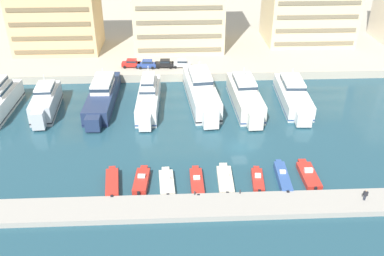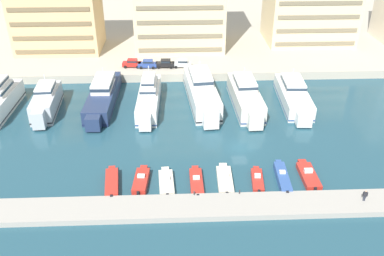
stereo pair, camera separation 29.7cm
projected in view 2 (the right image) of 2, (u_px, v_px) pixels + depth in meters
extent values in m
plane|color=#234C5B|center=(240.00, 147.00, 69.49)|extent=(400.00, 400.00, 0.00)
cube|color=#BCB29E|center=(210.00, 29.00, 122.63)|extent=(180.00, 70.00, 1.77)
cube|color=#A8A399|center=(256.00, 206.00, 56.30)|extent=(120.00, 4.76, 0.82)
cube|color=black|center=(0.00, 109.00, 79.91)|extent=(5.05, 15.27, 0.24)
cube|color=white|center=(15.00, 90.00, 86.62)|extent=(3.91, 1.01, 0.20)
cube|color=silver|center=(47.00, 102.00, 79.71)|extent=(4.58, 12.41, 3.63)
cube|color=silver|center=(39.00, 120.00, 73.65)|extent=(2.24, 2.06, 3.09)
cube|color=black|center=(48.00, 108.00, 80.30)|extent=(4.63, 12.53, 0.24)
cube|color=white|center=(45.00, 88.00, 79.27)|extent=(3.32, 5.29, 1.31)
cube|color=#233342|center=(45.00, 87.00, 79.20)|extent=(3.36, 5.35, 0.47)
cylinder|color=silver|center=(45.00, 79.00, 79.16)|extent=(0.16, 0.16, 1.80)
cube|color=silver|center=(54.00, 91.00, 85.77)|extent=(3.34, 1.09, 0.20)
cube|color=navy|center=(103.00, 97.00, 82.58)|extent=(5.02, 18.82, 2.84)
cube|color=navy|center=(93.00, 123.00, 73.54)|extent=(2.57, 2.34, 2.41)
cube|color=#192347|center=(104.00, 101.00, 83.04)|extent=(5.07, 19.01, 0.24)
cube|color=white|center=(103.00, 83.00, 82.65)|extent=(3.75, 7.94, 1.76)
cube|color=#233342|center=(103.00, 82.00, 82.57)|extent=(3.80, 8.02, 0.63)
cylinder|color=silver|center=(103.00, 72.00, 82.79)|extent=(0.16, 0.16, 1.80)
cube|color=navy|center=(111.00, 80.00, 91.40)|extent=(3.91, 0.99, 0.20)
cube|color=white|center=(149.00, 99.00, 81.41)|extent=(4.23, 16.81, 3.09)
cube|color=white|center=(145.00, 122.00, 73.38)|extent=(2.13, 1.95, 2.62)
cube|color=#334C7F|center=(149.00, 104.00, 81.91)|extent=(4.27, 16.98, 0.24)
cube|color=white|center=(149.00, 86.00, 81.39)|extent=(3.14, 7.10, 1.34)
cube|color=#233342|center=(149.00, 85.00, 81.32)|extent=(3.18, 7.17, 0.48)
cube|color=white|center=(149.00, 80.00, 80.76)|extent=(2.45, 5.53, 1.20)
cube|color=#233342|center=(149.00, 79.00, 80.70)|extent=(2.48, 5.59, 0.43)
cylinder|color=silver|center=(149.00, 70.00, 80.92)|extent=(0.16, 0.16, 1.80)
cube|color=white|center=(152.00, 84.00, 89.39)|extent=(3.24, 0.99, 0.20)
cube|color=white|center=(201.00, 93.00, 83.10)|extent=(6.52, 19.41, 3.82)
cube|color=white|center=(211.00, 118.00, 73.93)|extent=(2.86, 2.65, 3.25)
cube|color=black|center=(201.00, 98.00, 83.72)|extent=(6.59, 19.60, 0.24)
cube|color=white|center=(200.00, 76.00, 82.93)|extent=(4.47, 8.31, 1.80)
cube|color=#233342|center=(200.00, 76.00, 82.84)|extent=(4.53, 8.39, 0.65)
cylinder|color=silver|center=(200.00, 66.00, 83.07)|extent=(0.16, 0.16, 1.80)
cube|color=white|center=(194.00, 77.00, 92.11)|extent=(4.17, 1.26, 0.20)
cube|color=silver|center=(245.00, 97.00, 81.73)|extent=(5.21, 16.65, 3.49)
cube|color=silver|center=(255.00, 120.00, 73.67)|extent=(2.60, 2.38, 2.97)
cube|color=#334C7F|center=(245.00, 103.00, 82.30)|extent=(5.27, 16.82, 0.24)
cube|color=white|center=(245.00, 82.00, 81.52)|extent=(3.84, 7.06, 1.66)
cube|color=#233342|center=(245.00, 81.00, 81.44)|extent=(3.89, 7.13, 0.60)
cylinder|color=silver|center=(244.00, 72.00, 81.56)|extent=(0.16, 0.16, 1.80)
cube|color=silver|center=(237.00, 83.00, 89.64)|extent=(3.92, 1.05, 0.20)
cube|color=white|center=(293.00, 96.00, 82.90)|extent=(5.53, 16.47, 2.83)
cube|color=white|center=(304.00, 119.00, 74.88)|extent=(2.74, 2.51, 2.41)
cube|color=#334C7F|center=(293.00, 100.00, 83.36)|extent=(5.58, 16.64, 0.24)
cube|color=white|center=(293.00, 83.00, 82.87)|extent=(4.04, 7.00, 1.57)
cube|color=#233342|center=(293.00, 82.00, 82.79)|extent=(4.09, 7.07, 0.57)
cylinder|color=silver|center=(293.00, 73.00, 82.92)|extent=(0.16, 0.16, 1.80)
cube|color=white|center=(285.00, 81.00, 90.67)|extent=(4.10, 1.09, 0.20)
cube|color=red|center=(112.00, 183.00, 60.24)|extent=(2.41, 6.18, 1.09)
cube|color=red|center=(112.00, 170.00, 63.13)|extent=(1.05, 0.90, 0.92)
cube|color=black|center=(111.00, 197.00, 57.43)|extent=(0.39, 0.32, 0.60)
cube|color=red|center=(141.00, 182.00, 60.63)|extent=(2.30, 5.47, 1.07)
cube|color=red|center=(144.00, 169.00, 63.27)|extent=(1.11, 0.93, 0.91)
cube|color=silver|center=(141.00, 176.00, 60.61)|extent=(1.09, 0.68, 0.37)
cube|color=#283847|center=(141.00, 174.00, 60.83)|extent=(0.96, 0.15, 0.22)
cube|color=black|center=(138.00, 193.00, 58.08)|extent=(0.38, 0.31, 0.60)
cube|color=beige|center=(166.00, 183.00, 60.54)|extent=(2.36, 5.65, 0.78)
cube|color=beige|center=(165.00, 170.00, 63.28)|extent=(1.17, 0.98, 0.67)
cube|color=silver|center=(166.00, 178.00, 60.62)|extent=(1.15, 0.67, 0.35)
cube|color=#283847|center=(166.00, 177.00, 60.83)|extent=(1.02, 0.14, 0.21)
cube|color=black|center=(167.00, 196.00, 57.92)|extent=(0.38, 0.30, 0.60)
cube|color=red|center=(196.00, 183.00, 60.67)|extent=(1.85, 6.12, 0.76)
cube|color=red|center=(195.00, 169.00, 63.62)|extent=(0.99, 0.81, 0.64)
cube|color=silver|center=(196.00, 178.00, 60.78)|extent=(0.98, 0.61, 0.39)
cube|color=#283847|center=(196.00, 176.00, 60.99)|extent=(0.89, 0.09, 0.23)
cube|color=black|center=(198.00, 196.00, 57.80)|extent=(0.36, 0.28, 0.60)
cube|color=beige|center=(225.00, 180.00, 61.11)|extent=(2.28, 6.18, 0.78)
cube|color=beige|center=(223.00, 166.00, 64.13)|extent=(1.19, 0.98, 0.66)
cube|color=silver|center=(225.00, 175.00, 61.21)|extent=(1.18, 0.63, 0.41)
cube|color=#283847|center=(225.00, 174.00, 61.42)|extent=(1.06, 0.11, 0.25)
cube|color=black|center=(227.00, 194.00, 58.22)|extent=(0.37, 0.29, 0.60)
cube|color=red|center=(257.00, 181.00, 61.12)|extent=(2.07, 5.25, 0.71)
cube|color=red|center=(256.00, 169.00, 63.61)|extent=(0.93, 0.79, 0.61)
cube|color=silver|center=(258.00, 176.00, 61.16)|extent=(0.92, 0.68, 0.48)
cube|color=#283847|center=(257.00, 174.00, 61.37)|extent=(0.79, 0.16, 0.29)
cube|color=black|center=(259.00, 192.00, 58.68)|extent=(0.39, 0.31, 0.60)
cube|color=#33569E|center=(283.00, 178.00, 61.33)|extent=(1.88, 6.90, 1.09)
cube|color=#33569E|center=(278.00, 163.00, 64.57)|extent=(0.89, 0.74, 0.93)
cube|color=silver|center=(282.00, 172.00, 61.42)|extent=(0.89, 0.64, 0.35)
cube|color=#283847|center=(282.00, 170.00, 61.63)|extent=(0.78, 0.12, 0.21)
cube|color=black|center=(287.00, 193.00, 58.14)|extent=(0.37, 0.30, 0.60)
cube|color=red|center=(309.00, 176.00, 61.97)|extent=(2.22, 6.08, 0.79)
cube|color=red|center=(302.00, 163.00, 64.98)|extent=(1.21, 0.99, 0.67)
cube|color=silver|center=(308.00, 171.00, 62.03)|extent=(1.20, 0.61, 0.59)
cube|color=#283847|center=(308.00, 169.00, 62.22)|extent=(1.09, 0.09, 0.35)
cube|color=black|center=(315.00, 189.00, 59.12)|extent=(0.36, 0.28, 0.60)
cube|color=red|center=(132.00, 64.00, 94.74)|extent=(4.21, 1.98, 0.80)
cube|color=red|center=(132.00, 61.00, 94.36)|extent=(2.20, 1.70, 0.68)
cube|color=#1E2833|center=(132.00, 61.00, 94.36)|extent=(2.16, 1.71, 0.37)
cylinder|color=black|center=(125.00, 67.00, 94.23)|extent=(0.65, 0.26, 0.64)
cylinder|color=black|center=(127.00, 64.00, 95.70)|extent=(0.65, 0.26, 0.64)
cylinder|color=black|center=(138.00, 67.00, 94.17)|extent=(0.65, 0.26, 0.64)
cylinder|color=black|center=(139.00, 64.00, 95.64)|extent=(0.65, 0.26, 0.64)
cube|color=#28428E|center=(147.00, 65.00, 94.37)|extent=(4.18, 1.90, 0.80)
cube|color=#28428E|center=(148.00, 62.00, 94.00)|extent=(2.18, 1.66, 0.68)
cube|color=#1E2833|center=(148.00, 62.00, 94.00)|extent=(2.13, 1.68, 0.37)
cylinder|color=black|center=(141.00, 68.00, 93.85)|extent=(0.65, 0.25, 0.64)
cylinder|color=black|center=(142.00, 65.00, 95.32)|extent=(0.65, 0.25, 0.64)
cylinder|color=black|center=(153.00, 68.00, 93.82)|extent=(0.65, 0.25, 0.64)
cylinder|color=black|center=(154.00, 65.00, 95.30)|extent=(0.65, 0.25, 0.64)
cube|color=black|center=(165.00, 64.00, 94.58)|extent=(4.18, 1.91, 0.80)
cube|color=black|center=(166.00, 61.00, 94.21)|extent=(2.18, 1.67, 0.68)
cube|color=#1E2833|center=(166.00, 61.00, 94.21)|extent=(2.14, 1.68, 0.37)
cylinder|color=black|center=(159.00, 67.00, 94.06)|extent=(0.65, 0.25, 0.64)
cylinder|color=black|center=(159.00, 65.00, 95.53)|extent=(0.65, 0.25, 0.64)
cylinder|color=black|center=(171.00, 67.00, 94.03)|extent=(0.65, 0.25, 0.64)
cylinder|color=black|center=(171.00, 65.00, 95.51)|extent=(0.65, 0.25, 0.64)
cube|color=#B7BCC1|center=(182.00, 64.00, 94.68)|extent=(4.21, 1.98, 0.80)
cube|color=#B7BCC1|center=(183.00, 61.00, 94.31)|extent=(2.20, 1.70, 0.68)
cube|color=#1E2833|center=(183.00, 61.00, 94.31)|extent=(2.16, 1.71, 0.37)
cylinder|color=black|center=(176.00, 67.00, 94.17)|extent=(0.65, 0.26, 0.64)
cylinder|color=black|center=(176.00, 64.00, 95.65)|extent=(0.65, 0.26, 0.64)
cylinder|color=black|center=(188.00, 67.00, 94.11)|extent=(0.65, 0.26, 0.64)
cylinder|color=black|center=(188.00, 64.00, 95.58)|extent=(0.65, 0.26, 0.64)
cube|color=#E0BC84|center=(57.00, 9.00, 100.93)|extent=(19.71, 13.50, 19.49)
cube|color=#7B6748|center=(55.00, 52.00, 99.03)|extent=(18.14, 0.24, 0.90)
cube|color=#7B6748|center=(53.00, 38.00, 97.42)|extent=(18.14, 0.24, 0.90)
cube|color=#7B6748|center=(51.00, 24.00, 95.80)|extent=(18.14, 0.24, 0.90)
cube|color=#7B6748|center=(48.00, 9.00, 94.18)|extent=(18.14, 0.24, 0.90)
cube|color=#7E7359|center=(180.00, 50.00, 100.14)|extent=(19.53, 0.24, 0.90)
cube|color=#7E7359|center=(180.00, 36.00, 98.51)|extent=(19.53, 0.24, 0.90)
cube|color=#7E7359|center=(180.00, 22.00, 96.89)|extent=(19.53, 0.24, 0.90)
cube|color=#7E7359|center=(180.00, 8.00, 95.27)|extent=(19.53, 0.24, 0.90)
cube|color=beige|center=(310.00, 9.00, 107.37)|extent=(21.22, 15.21, 16.28)
cube|color=#7E7359|center=(315.00, 44.00, 103.94)|extent=(19.53, 0.24, 0.90)
cube|color=#7E7359|center=(317.00, 31.00, 102.32)|extent=(19.53, 0.24, 0.90)
cube|color=#7E7359|center=(319.00, 17.00, 100.70)|extent=(19.53, 0.24, 0.90)
cube|color=#7E7359|center=(321.00, 3.00, 99.08)|extent=(19.53, 0.24, 0.90)
cylinder|color=#282D3D|center=(364.00, 198.00, 56.38)|extent=(0.13, 0.13, 0.82)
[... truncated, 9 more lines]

